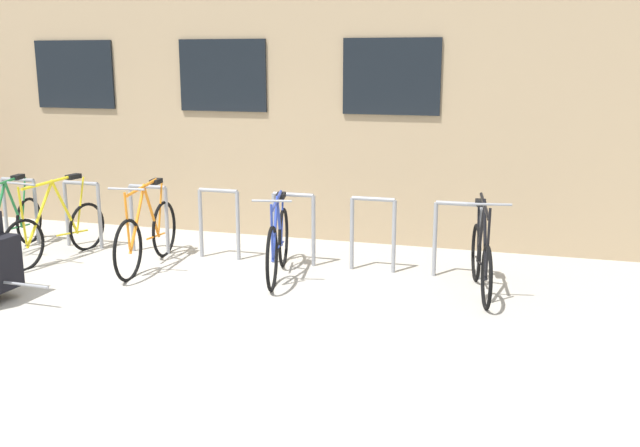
{
  "coord_description": "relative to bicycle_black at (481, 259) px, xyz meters",
  "views": [
    {
      "loc": [
        4.2,
        -6.28,
        2.5
      ],
      "look_at": [
        1.89,
        1.6,
        0.62
      ],
      "focal_mm": 40.27,
      "sensor_mm": 36.0,
      "label": 1
    }
  ],
  "objects": [
    {
      "name": "ground_plane",
      "position": [
        -3.77,
        -1.43,
        -0.38
      ],
      "size": [
        42.0,
        42.0,
        0.0
      ],
      "primitive_type": "plane",
      "color": "#B2ADA0"
    },
    {
      "name": "storefront_building",
      "position": [
        -3.77,
        4.28,
        1.9
      ],
      "size": [
        28.0,
        5.05,
        4.56
      ],
      "color": "tan",
      "rests_on": "ground"
    },
    {
      "name": "bike_rack",
      "position": [
        -3.31,
        0.47,
        0.16
      ],
      "size": [
        6.56,
        0.05,
        0.91
      ],
      "color": "gray",
      "rests_on": "ground"
    },
    {
      "name": "bicycle_black",
      "position": [
        0.0,
        0.0,
        0.0
      ],
      "size": [
        0.47,
        1.62,
        1.11
      ],
      "color": "black",
      "rests_on": "ground"
    },
    {
      "name": "bicycle_yellow",
      "position": [
        -5.29,
        -0.14,
        0.0
      ],
      "size": [
        0.44,
        1.73,
        1.09
      ],
      "color": "black",
      "rests_on": "ground"
    },
    {
      "name": "bicycle_green",
      "position": [
        -6.11,
        -0.01,
        -0.01
      ],
      "size": [
        0.45,
        1.64,
        1.01
      ],
      "color": "black",
      "rests_on": "ground"
    },
    {
      "name": "bicycle_blue",
      "position": [
        -2.33,
        -0.06,
        0.01
      ],
      "size": [
        0.5,
        1.68,
        1.02
      ],
      "color": "black",
      "rests_on": "ground"
    },
    {
      "name": "bicycle_orange",
      "position": [
        -4.0,
        -0.13,
        0.02
      ],
      "size": [
        0.44,
        1.81,
        1.09
      ],
      "color": "black",
      "rests_on": "ground"
    }
  ]
}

